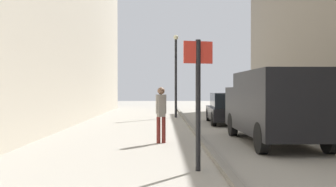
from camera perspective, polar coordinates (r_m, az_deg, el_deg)
The scene contains 7 objects.
ground_plane at distance 13.53m, azimuth -2.43°, elevation -6.25°, with size 80.00×80.00×0.00m, color gray.
kerb_strip at distance 13.57m, azimuth 4.29°, elevation -5.97°, with size 0.16×40.00×0.12m, color slate.
pedestrian_main_foreground at distance 11.40m, azimuth -1.05°, elevation -2.63°, with size 0.32×0.25×1.68m.
delivery_van at distance 11.70m, azimuth 15.65°, elevation -1.62°, with size 1.98×5.30×2.14m.
parked_car at distance 18.24m, azimuth 9.04°, elevation -2.24°, with size 1.98×4.27×1.45m.
street_sign_post at distance 7.50m, azimuth 4.56°, elevation 0.08°, with size 0.59×0.18×2.60m.
lamp_post at distance 21.80m, azimuth 1.19°, elevation 3.52°, with size 0.28×0.28×4.76m.
Camera 1 is at (0.38, -1.43, 1.61)m, focal length 40.45 mm.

